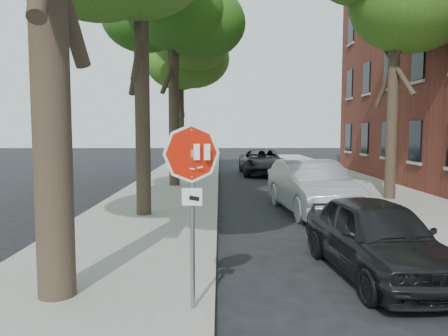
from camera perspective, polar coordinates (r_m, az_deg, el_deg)
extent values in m
plane|color=black|center=(6.56, 2.39, -18.74)|extent=(120.00, 120.00, 0.00)
cube|color=gray|center=(18.31, -7.42, -3.19)|extent=(4.00, 55.00, 0.12)
cube|color=gray|center=(19.25, 18.62, -3.01)|extent=(4.00, 55.00, 0.12)
cube|color=#9E9384|center=(18.18, -0.99, -3.19)|extent=(0.12, 55.00, 0.13)
cube|color=#9E9384|center=(18.67, 12.66, -3.10)|extent=(0.12, 55.00, 0.13)
cylinder|color=gray|center=(6.13, -4.15, -6.49)|extent=(0.06, 0.06, 2.60)
cube|color=#99999E|center=(5.99, -4.22, 1.92)|extent=(0.05, 0.06, 0.10)
cylinder|color=#99999E|center=(5.99, -4.22, 1.92)|extent=(0.76, 0.32, 0.82)
cylinder|color=white|center=(5.97, -4.23, 1.91)|extent=(0.76, 0.32, 0.82)
cylinder|color=red|center=(5.97, -4.24, 1.91)|extent=(0.68, 0.29, 0.74)
cube|color=white|center=(5.97, -6.26, 2.09)|extent=(0.08, 0.00, 0.22)
cube|color=white|center=(5.96, -4.92, 2.10)|extent=(0.08, 0.00, 0.22)
cube|color=white|center=(5.95, -3.57, 2.10)|extent=(0.08, 0.00, 0.22)
cube|color=white|center=(5.94, -2.22, 2.10)|extent=(0.08, 0.00, 0.22)
cube|color=silver|center=(5.97, -5.29, 0.08)|extent=(0.08, 0.00, 0.03)
cube|color=silver|center=(5.97, -4.23, -0.11)|extent=(0.08, 0.00, 0.03)
cube|color=silver|center=(5.96, -3.18, 0.08)|extent=(0.08, 0.00, 0.03)
cube|color=white|center=(6.04, -4.19, -3.78)|extent=(0.28, 0.02, 0.24)
cube|color=black|center=(6.03, -3.91, -3.98)|extent=(0.15, 0.00, 0.08)
cylinder|color=black|center=(13.38, -10.72, 14.47)|extent=(0.44, 0.44, 9.50)
cylinder|color=black|center=(20.26, -6.61, 11.95)|extent=(0.48, 0.48, 10.00)
ellipsoid|color=#14480D|center=(20.79, -6.69, 19.63)|extent=(4.62, 4.62, 3.70)
ellipsoid|color=#14480D|center=(21.60, -8.76, 17.90)|extent=(4.20, 4.20, 3.36)
cylinder|color=black|center=(27.18, -5.67, 9.10)|extent=(0.40, 0.40, 9.00)
ellipsoid|color=#224710|center=(27.47, -5.72, 14.35)|extent=(4.16, 4.16, 3.33)
ellipsoid|color=#224710|center=(27.03, -3.77, 16.56)|extent=(3.40, 3.40, 2.72)
ellipsoid|color=#224710|center=(28.23, -7.14, 13.30)|extent=(3.78, 3.78, 3.02)
cylinder|color=black|center=(17.32, 21.25, 11.19)|extent=(0.40, 0.40, 9.00)
ellipsoid|color=#224710|center=(17.78, 21.52, 19.28)|extent=(4.16, 4.16, 3.33)
ellipsoid|color=#224710|center=(18.13, 18.21, 17.85)|extent=(3.78, 3.78, 3.02)
imported|color=black|center=(8.47, 19.33, -8.49)|extent=(2.07, 4.30, 1.42)
imported|color=#9C9EA3|center=(14.18, 11.32, -2.45)|extent=(2.29, 5.24, 1.67)
imported|color=black|center=(26.14, 5.07, 0.81)|extent=(2.65, 5.55, 1.53)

